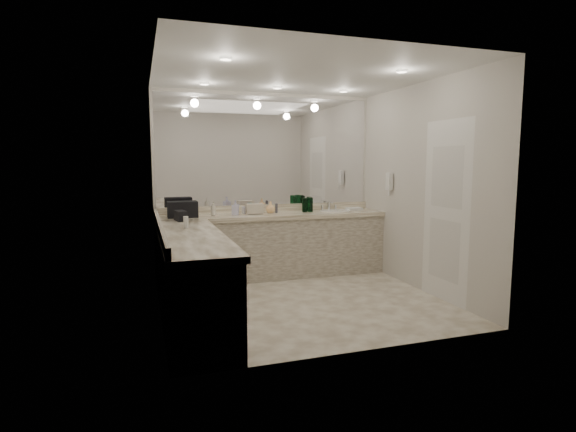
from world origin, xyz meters
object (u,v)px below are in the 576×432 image
object	(u,v)px
hand_towel	(354,209)
soap_bottle_c	(270,207)
soap_bottle_b	(235,208)
soap_bottle_a	(213,209)
sink	(335,211)
black_toiletry_bag	(182,209)
wall_phone	(389,181)
cream_cosmetic_case	(255,209)

from	to	relation	value
hand_towel	soap_bottle_c	world-z (taller)	soap_bottle_c
hand_towel	soap_bottle_b	distance (m)	1.81
hand_towel	soap_bottle_a	distance (m)	2.11
hand_towel	sink	bearing A→B (deg)	-177.21
soap_bottle_a	soap_bottle_b	size ratio (longest dim) A/B	0.95
black_toiletry_bag	soap_bottle_c	bearing A→B (deg)	4.67
soap_bottle_a	soap_bottle_b	bearing A→B (deg)	-1.77
black_toiletry_bag	hand_towel	world-z (taller)	black_toiletry_bag
wall_phone	cream_cosmetic_case	distance (m)	1.92
sink	soap_bottle_c	world-z (taller)	soap_bottle_c
black_toiletry_bag	cream_cosmetic_case	xyz separation A→B (m)	(0.98, 0.06, -0.04)
sink	soap_bottle_a	bearing A→B (deg)	-179.58
hand_towel	soap_bottle_c	size ratio (longest dim) A/B	1.35
sink	hand_towel	size ratio (longest dim) A/B	1.95
wall_phone	soap_bottle_b	distance (m)	2.17
wall_phone	sink	bearing A→B (deg)	140.43
hand_towel	soap_bottle_a	bearing A→B (deg)	-179.21
cream_cosmetic_case	soap_bottle_b	distance (m)	0.28
cream_cosmetic_case	hand_towel	size ratio (longest dim) A/B	1.02
hand_towel	soap_bottle_c	xyz separation A→B (m)	(-1.29, 0.03, 0.06)
cream_cosmetic_case	hand_towel	world-z (taller)	cream_cosmetic_case
black_toiletry_bag	soap_bottle_b	world-z (taller)	black_toiletry_bag
black_toiletry_bag	hand_towel	xyz separation A→B (m)	(2.52, 0.07, -0.09)
sink	black_toiletry_bag	world-z (taller)	black_toiletry_bag
cream_cosmetic_case	soap_bottle_a	distance (m)	0.58
black_toiletry_bag	hand_towel	size ratio (longest dim) A/B	1.69
wall_phone	cream_cosmetic_case	xyz separation A→B (m)	(-1.81, 0.51, -0.38)
sink	wall_phone	world-z (taller)	wall_phone
sink	soap_bottle_a	xyz separation A→B (m)	(-1.78, -0.01, 0.10)
sink	soap_bottle_c	xyz separation A→B (m)	(-0.97, 0.05, 0.09)
soap_bottle_b	soap_bottle_c	distance (m)	0.52
wall_phone	soap_bottle_a	xyz separation A→B (m)	(-2.39, 0.49, -0.35)
hand_towel	black_toiletry_bag	bearing A→B (deg)	-178.51
sink	wall_phone	bearing A→B (deg)	-39.57
soap_bottle_c	black_toiletry_bag	bearing A→B (deg)	-175.33
soap_bottle_a	sink	bearing A→B (deg)	0.42
hand_towel	soap_bottle_c	bearing A→B (deg)	178.46
soap_bottle_b	black_toiletry_bag	bearing A→B (deg)	-177.82
black_toiletry_bag	hand_towel	distance (m)	2.52
soap_bottle_b	cream_cosmetic_case	bearing A→B (deg)	6.14
cream_cosmetic_case	wall_phone	bearing A→B (deg)	-12.17
black_toiletry_bag	soap_bottle_b	xyz separation A→B (m)	(0.71, 0.03, -0.01)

